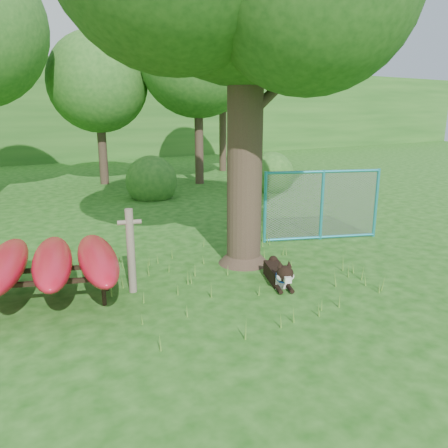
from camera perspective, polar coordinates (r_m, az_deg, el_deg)
ground at (r=7.20m, az=3.71°, el=-10.00°), size 80.00×80.00×0.00m
wooden_post at (r=7.43m, az=-12.08°, el=-3.20°), size 0.40×0.18×1.45m
kayak_rack at (r=7.50m, az=-24.07°, el=-4.65°), size 3.09×3.34×0.89m
husky_dog at (r=7.82m, az=7.24°, el=-6.50°), size 0.68×1.15×0.55m
fence_section at (r=10.56m, az=12.66°, el=2.41°), size 2.69×1.10×2.78m
wildflower_clump at (r=8.27m, az=6.29°, el=-5.39°), size 0.10×0.10×0.22m
bg_tree_c at (r=19.12m, az=-16.14°, el=17.32°), size 4.00×4.00×6.12m
bg_tree_d at (r=18.68m, az=-3.43°, el=20.93°), size 4.80×4.80×7.50m
bg_tree_e at (r=22.77m, az=-0.16°, el=20.15°), size 4.60×4.60×7.55m
shrub_right at (r=17.11m, az=6.07°, el=4.37°), size 1.80×1.80×1.80m
shrub_mid at (r=15.75m, az=-9.35°, el=3.38°), size 1.80×1.80×1.80m
wooded_hillside at (r=33.55m, az=-25.78°, el=13.12°), size 80.00×12.00×6.00m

